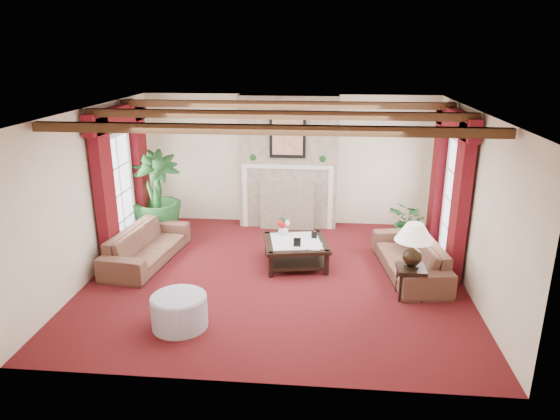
# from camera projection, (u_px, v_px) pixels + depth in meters

# --- Properties ---
(floor) EXTENTS (6.00, 6.00, 0.00)m
(floor) POSITION_uv_depth(u_px,v_px,m) (276.00, 276.00, 8.22)
(floor) COLOR #3E0B0D
(floor) RESTS_ON ground
(ceiling) EXTENTS (6.00, 6.00, 0.00)m
(ceiling) POSITION_uv_depth(u_px,v_px,m) (276.00, 111.00, 7.38)
(ceiling) COLOR white
(ceiling) RESTS_ON floor
(back_wall) EXTENTS (6.00, 0.02, 2.70)m
(back_wall) POSITION_uv_depth(u_px,v_px,m) (289.00, 160.00, 10.40)
(back_wall) COLOR beige
(back_wall) RESTS_ON ground
(left_wall) EXTENTS (0.02, 5.50, 2.70)m
(left_wall) POSITION_uv_depth(u_px,v_px,m) (92.00, 193.00, 8.06)
(left_wall) COLOR beige
(left_wall) RESTS_ON ground
(right_wall) EXTENTS (0.02, 5.50, 2.70)m
(right_wall) POSITION_uv_depth(u_px,v_px,m) (473.00, 203.00, 7.54)
(right_wall) COLOR beige
(right_wall) RESTS_ON ground
(ceiling_beams) EXTENTS (6.00, 3.00, 0.12)m
(ceiling_beams) POSITION_uv_depth(u_px,v_px,m) (276.00, 115.00, 7.39)
(ceiling_beams) COLOR #3D2713
(ceiling_beams) RESTS_ON ceiling
(fireplace) EXTENTS (2.00, 0.52, 2.70)m
(fireplace) POSITION_uv_depth(u_px,v_px,m) (289.00, 95.00, 9.79)
(fireplace) COLOR #9E8666
(fireplace) RESTS_ON ground
(french_door_left) EXTENTS (0.10, 1.10, 2.16)m
(french_door_left) POSITION_uv_depth(u_px,v_px,m) (114.00, 135.00, 8.76)
(french_door_left) COLOR white
(french_door_left) RESTS_ON ground
(french_door_right) EXTENTS (0.10, 1.10, 2.16)m
(french_door_right) POSITION_uv_depth(u_px,v_px,m) (460.00, 140.00, 8.24)
(french_door_right) COLOR white
(french_door_right) RESTS_ON ground
(curtains_left) EXTENTS (0.20, 2.40, 2.55)m
(curtains_left) POSITION_uv_depth(u_px,v_px,m) (117.00, 111.00, 8.62)
(curtains_left) COLOR #490909
(curtains_left) RESTS_ON ground
(curtains_right) EXTENTS (0.20, 2.40, 2.55)m
(curtains_right) POSITION_uv_depth(u_px,v_px,m) (456.00, 115.00, 8.12)
(curtains_right) COLOR #490909
(curtains_right) RESTS_ON ground
(sofa_left) EXTENTS (2.18, 1.09, 0.80)m
(sofa_left) POSITION_uv_depth(u_px,v_px,m) (146.00, 240.00, 8.69)
(sofa_left) COLOR #330D19
(sofa_left) RESTS_ON ground
(sofa_right) EXTENTS (2.22, 1.16, 0.80)m
(sofa_right) POSITION_uv_depth(u_px,v_px,m) (410.00, 251.00, 8.21)
(sofa_right) COLOR #330D19
(sofa_right) RESTS_ON ground
(potted_palm) EXTENTS (2.50, 2.56, 0.94)m
(potted_palm) POSITION_uv_depth(u_px,v_px,m) (158.00, 213.00, 9.89)
(potted_palm) COLOR black
(potted_palm) RESTS_ON ground
(small_plant) EXTENTS (1.58, 1.58, 0.66)m
(small_plant) POSITION_uv_depth(u_px,v_px,m) (409.00, 227.00, 9.50)
(small_plant) COLOR black
(small_plant) RESTS_ON ground
(coffee_table) EXTENTS (1.23, 1.23, 0.43)m
(coffee_table) POSITION_uv_depth(u_px,v_px,m) (296.00, 253.00, 8.61)
(coffee_table) COLOR black
(coffee_table) RESTS_ON ground
(side_table) EXTENTS (0.49, 0.49, 0.49)m
(side_table) POSITION_uv_depth(u_px,v_px,m) (410.00, 282.00, 7.47)
(side_table) COLOR black
(side_table) RESTS_ON ground
(ottoman) EXTENTS (0.75, 0.75, 0.44)m
(ottoman) POSITION_uv_depth(u_px,v_px,m) (179.00, 311.00, 6.69)
(ottoman) COLOR #958FA3
(ottoman) RESTS_ON ground
(table_lamp) EXTENTS (0.56, 0.56, 0.71)m
(table_lamp) POSITION_uv_depth(u_px,v_px,m) (413.00, 245.00, 7.28)
(table_lamp) COLOR black
(table_lamp) RESTS_ON side_table
(flower_vase) EXTENTS (0.27, 0.27, 0.18)m
(flower_vase) POSITION_uv_depth(u_px,v_px,m) (283.00, 230.00, 8.81)
(flower_vase) COLOR silver
(flower_vase) RESTS_ON coffee_table
(book) EXTENTS (0.24, 0.08, 0.31)m
(book) POSITION_uv_depth(u_px,v_px,m) (308.00, 238.00, 8.25)
(book) COLOR black
(book) RESTS_ON coffee_table
(photo_frame_a) EXTENTS (0.12, 0.03, 0.16)m
(photo_frame_a) POSITION_uv_depth(u_px,v_px,m) (297.00, 242.00, 8.27)
(photo_frame_a) COLOR black
(photo_frame_a) RESTS_ON coffee_table
(photo_frame_b) EXTENTS (0.10, 0.04, 0.13)m
(photo_frame_b) POSITION_uv_depth(u_px,v_px,m) (314.00, 235.00, 8.63)
(photo_frame_b) COLOR black
(photo_frame_b) RESTS_ON coffee_table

